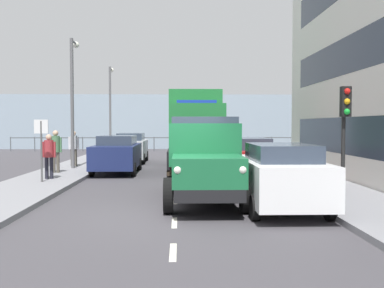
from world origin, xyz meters
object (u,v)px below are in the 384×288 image
(lorry_cargo_green, at_px, (194,127))
(pedestrian_in_dark_coat, at_px, (56,148))
(street_sign, at_px, (41,139))
(lamp_post_promenade, at_px, (73,91))
(truck_vintage_green, at_px, (204,162))
(traffic_light_near, at_px, (345,116))
(car_red_kerbside_1, at_px, (248,159))
(car_silver_oppositeside_1, at_px, (131,147))
(lamp_post_far, at_px, (110,101))
(car_navy_oppositeside_0, at_px, (117,154))
(pedestrian_couple_b, at_px, (74,145))
(car_white_kerbside_near, at_px, (280,176))
(pedestrian_couple_a, at_px, (49,153))

(lorry_cargo_green, distance_m, pedestrian_in_dark_coat, 6.94)
(lorry_cargo_green, relative_size, street_sign, 3.65)
(lamp_post_promenade, bearing_deg, lorry_cargo_green, -169.71)
(truck_vintage_green, xyz_separation_m, traffic_light_near, (-4.26, -0.83, 1.29))
(car_red_kerbside_1, xyz_separation_m, car_silver_oppositeside_1, (5.44, -9.31, 0.00))
(pedestrian_in_dark_coat, bearing_deg, car_silver_oppositeside_1, -109.88)
(truck_vintage_green, relative_size, lorry_cargo_green, 0.69)
(car_red_kerbside_1, relative_size, lamp_post_far, 0.63)
(car_navy_oppositeside_0, bearing_deg, pedestrian_in_dark_coat, 23.71)
(pedestrian_in_dark_coat, bearing_deg, car_navy_oppositeside_0, -156.29)
(truck_vintage_green, height_order, car_red_kerbside_1, truck_vintage_green)
(car_red_kerbside_1, relative_size, pedestrian_couple_b, 2.30)
(traffic_light_near, bearing_deg, car_navy_oppositeside_0, -42.57)
(pedestrian_in_dark_coat, height_order, pedestrian_couple_b, pedestrian_in_dark_coat)
(car_navy_oppositeside_0, relative_size, pedestrian_couple_b, 2.46)
(car_white_kerbside_near, relative_size, car_silver_oppositeside_1, 1.08)
(car_navy_oppositeside_0, relative_size, car_silver_oppositeside_1, 1.08)
(car_white_kerbside_near, height_order, pedestrian_couple_a, pedestrian_couple_a)
(truck_vintage_green, relative_size, car_white_kerbside_near, 1.32)
(traffic_light_near, bearing_deg, lamp_post_promenade, -39.45)
(car_red_kerbside_1, bearing_deg, lamp_post_far, -64.86)
(traffic_light_near, height_order, street_sign, traffic_light_near)
(car_red_kerbside_1, bearing_deg, car_white_kerbside_near, 90.00)
(street_sign, bearing_deg, pedestrian_couple_b, -87.24)
(lamp_post_far, bearing_deg, lamp_post_promenade, 90.12)
(car_red_kerbside_1, bearing_deg, pedestrian_couple_b, -35.16)
(street_sign, bearing_deg, pedestrian_couple_a, -89.80)
(car_white_kerbside_near, relative_size, car_red_kerbside_1, 1.06)
(pedestrian_couple_a, bearing_deg, traffic_light_near, 158.49)
(pedestrian_couple_b, bearing_deg, truck_vintage_green, 120.85)
(pedestrian_couple_a, distance_m, pedestrian_couple_b, 5.24)
(car_white_kerbside_near, bearing_deg, lamp_post_promenade, -52.42)
(truck_vintage_green, height_order, lamp_post_far, lamp_post_far)
(pedestrian_couple_a, xyz_separation_m, lamp_post_promenade, (0.09, -4.33, 2.68))
(car_navy_oppositeside_0, relative_size, street_sign, 1.91)
(pedestrian_in_dark_coat, distance_m, lamp_post_far, 14.19)
(lorry_cargo_green, xyz_separation_m, pedestrian_in_dark_coat, (6.08, 3.23, -0.84))
(car_white_kerbside_near, height_order, lamp_post_promenade, lamp_post_promenade)
(lorry_cargo_green, height_order, traffic_light_near, lorry_cargo_green)
(lamp_post_far, bearing_deg, truck_vintage_green, 105.51)
(lamp_post_far, bearing_deg, pedestrian_couple_b, 89.04)
(car_navy_oppositeside_0, relative_size, lamp_post_far, 0.68)
(pedestrian_couple_b, distance_m, street_sign, 6.18)
(traffic_light_near, relative_size, street_sign, 1.42)
(car_red_kerbside_1, relative_size, lamp_post_promenade, 0.66)
(car_navy_oppositeside_0, height_order, pedestrian_couple_b, pedestrian_couple_b)
(car_silver_oppositeside_1, distance_m, street_sign, 10.17)
(pedestrian_in_dark_coat, relative_size, pedestrian_couple_b, 1.04)
(car_white_kerbside_near, xyz_separation_m, street_sign, (7.58, -4.73, 0.79))
(car_white_kerbside_near, xyz_separation_m, lamp_post_promenade, (7.67, -9.97, 2.94))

